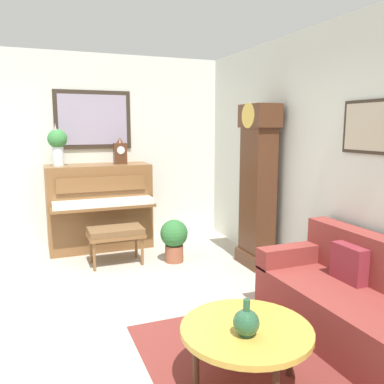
{
  "coord_description": "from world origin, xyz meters",
  "views": [
    {
      "loc": [
        3.53,
        -0.46,
        1.75
      ],
      "look_at": [
        -0.29,
        1.05,
        1.08
      ],
      "focal_mm": 37.5,
      "sensor_mm": 36.0,
      "label": 1
    }
  ],
  "objects": [
    {
      "name": "ground_plane",
      "position": [
        0.0,
        0.0,
        -0.05
      ],
      "size": [
        6.4,
        6.0,
        0.1
      ],
      "primitive_type": "cube",
      "color": "#B2A899"
    },
    {
      "name": "green_jug",
      "position": [
        1.45,
        0.73,
        0.53
      ],
      "size": [
        0.17,
        0.17,
        0.24
      ],
      "color": "#234C33",
      "rests_on": "coffee_table"
    },
    {
      "name": "potted_plant",
      "position": [
        -1.25,
        1.18,
        0.32
      ],
      "size": [
        0.36,
        0.36,
        0.56
      ],
      "color": "#935138",
      "rests_on": "ground_plane"
    },
    {
      "name": "piano",
      "position": [
        -2.23,
        0.38,
        0.62
      ],
      "size": [
        0.87,
        1.44,
        1.22
      ],
      "color": "brown",
      "rests_on": "ground_plane"
    },
    {
      "name": "flower_vase",
      "position": [
        -2.23,
        -0.15,
        1.53
      ],
      "size": [
        0.26,
        0.26,
        0.58
      ],
      "color": "silver",
      "rests_on": "piano"
    },
    {
      "name": "wall_left",
      "position": [
        -2.6,
        0.01,
        1.41
      ],
      "size": [
        0.13,
        4.9,
        2.8
      ],
      "color": "silver",
      "rests_on": "ground_plane"
    },
    {
      "name": "grandfather_clock",
      "position": [
        -0.75,
        2.11,
        0.96
      ],
      "size": [
        0.52,
        0.34,
        2.03
      ],
      "color": "#4C2B19",
      "rests_on": "ground_plane"
    },
    {
      "name": "wall_back",
      "position": [
        0.02,
        2.4,
        1.4
      ],
      "size": [
        5.3,
        0.13,
        2.8
      ],
      "color": "silver",
      "rests_on": "ground_plane"
    },
    {
      "name": "area_rug",
      "position": [
        1.29,
        0.96,
        0.0
      ],
      "size": [
        2.1,
        1.5,
        0.01
      ],
      "primitive_type": "cube",
      "color": "maroon",
      "rests_on": "ground_plane"
    },
    {
      "name": "mantel_clock",
      "position": [
        -2.23,
        0.7,
        1.39
      ],
      "size": [
        0.13,
        0.18,
        0.38
      ],
      "color": "#4C2B19",
      "rests_on": "piano"
    },
    {
      "name": "piano_bench",
      "position": [
        -1.43,
        0.46,
        0.41
      ],
      "size": [
        0.42,
        0.7,
        0.48
      ],
      "color": "brown",
      "rests_on": "ground_plane"
    },
    {
      "name": "coffee_table",
      "position": [
        1.36,
        0.78,
        0.41
      ],
      "size": [
        0.88,
        0.88,
        0.44
      ],
      "color": "gold",
      "rests_on": "ground_plane"
    },
    {
      "name": "couch",
      "position": [
        1.23,
        1.95,
        0.31
      ],
      "size": [
        1.9,
        0.8,
        0.84
      ],
      "color": "maroon",
      "rests_on": "ground_plane"
    }
  ]
}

